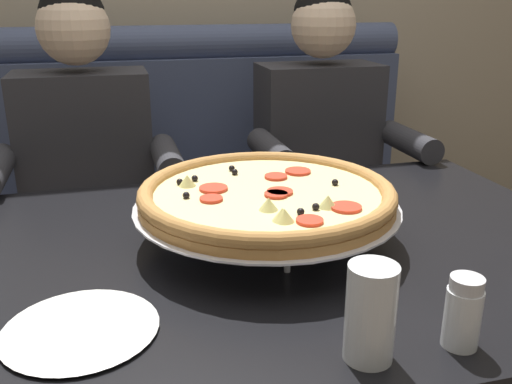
{
  "coord_description": "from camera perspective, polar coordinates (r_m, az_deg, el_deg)",
  "views": [
    {
      "loc": [
        -0.3,
        -1.0,
        1.24
      ],
      "look_at": [
        -0.03,
        0.06,
        0.85
      ],
      "focal_mm": 39.43,
      "sensor_mm": 36.0,
      "label": 1
    }
  ],
  "objects": [
    {
      "name": "pizza",
      "position": [
        1.13,
        1.1,
        -0.41
      ],
      "size": [
        0.54,
        0.54,
        0.13
      ],
      "color": "silver",
      "rests_on": "dining_table"
    },
    {
      "name": "shaker_oregano",
      "position": [
        0.88,
        20.2,
        -11.81
      ],
      "size": [
        0.05,
        0.05,
        0.11
      ],
      "color": "white",
      "rests_on": "dining_table"
    },
    {
      "name": "plate_near_left",
      "position": [
        0.91,
        -17.4,
        -12.81
      ],
      "size": [
        0.24,
        0.24,
        0.02
      ],
      "color": "white",
      "rests_on": "dining_table"
    },
    {
      "name": "dining_table",
      "position": [
        1.18,
        1.93,
        -9.08
      ],
      "size": [
        1.39,
        0.96,
        0.75
      ],
      "color": "black",
      "rests_on": "ground_plane"
    },
    {
      "name": "diner_left",
      "position": [
        1.76,
        -16.71,
        1.13
      ],
      "size": [
        0.54,
        0.64,
        1.27
      ],
      "color": "#2D3342",
      "rests_on": "ground_plane"
    },
    {
      "name": "drinking_glass",
      "position": [
        0.81,
        11.5,
        -12.52
      ],
      "size": [
        0.07,
        0.07,
        0.14
      ],
      "color": "silver",
      "rests_on": "dining_table"
    },
    {
      "name": "diner_right",
      "position": [
        1.89,
        7.29,
        3.02
      ],
      "size": [
        0.54,
        0.64,
        1.27
      ],
      "color": "#2D3342",
      "rests_on": "ground_plane"
    },
    {
      "name": "booth_bench",
      "position": [
        2.14,
        -5.4,
        -3.8
      ],
      "size": [
        1.71,
        0.78,
        1.13
      ],
      "color": "#424C6B",
      "rests_on": "ground_plane"
    }
  ]
}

